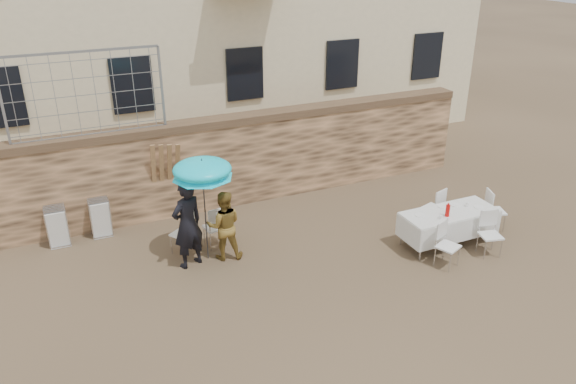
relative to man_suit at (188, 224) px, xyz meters
name	(u,v)px	position (x,y,z in m)	size (l,w,h in m)	color
ground	(318,314)	(1.64, -2.53, -0.94)	(80.00, 80.00, 0.00)	brown
stone_wall	(226,162)	(1.64, 2.47, 0.16)	(13.00, 0.50, 2.20)	#916A48
chain_link_fence	(86,95)	(-1.36, 2.47, 2.16)	(3.20, 0.06, 1.80)	gray
man_suit	(188,224)	(0.00, 0.00, 0.00)	(0.68, 0.45, 1.88)	black
woman_dress	(224,225)	(0.75, 0.00, -0.19)	(0.73, 0.57, 1.50)	#B78C37
umbrella	(202,172)	(0.40, 0.10, 1.01)	(1.21, 1.21, 2.06)	#3F3F44
couple_chair_left	(182,232)	(0.00, 0.55, -0.46)	(0.48, 0.48, 0.96)	white
couple_chair_right	(214,226)	(0.70, 0.55, -0.46)	(0.48, 0.48, 0.96)	white
banquet_table	(450,213)	(5.35, -1.41, -0.21)	(2.10, 0.85, 0.78)	silver
soda_bottle	(448,211)	(5.15, -1.56, -0.03)	(0.09, 0.09, 0.26)	red
table_chair_front_left	(448,245)	(4.75, -2.16, -0.46)	(0.48, 0.48, 0.96)	white
table_chair_front_right	(491,234)	(5.85, -2.16, -0.46)	(0.48, 0.48, 0.96)	white
table_chair_back	(433,207)	(5.55, -0.61, -0.46)	(0.48, 0.48, 0.96)	white
table_chair_side	(495,210)	(6.75, -1.31, -0.46)	(0.48, 0.48, 0.96)	white
chair_stack_left	(57,222)	(-2.38, 2.16, -0.48)	(0.46, 0.55, 0.92)	white
chair_stack_right	(99,214)	(-1.48, 2.16, -0.48)	(0.46, 0.47, 0.92)	white
wood_planks	(167,179)	(0.12, 2.23, 0.06)	(0.70, 0.20, 2.00)	#A37749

